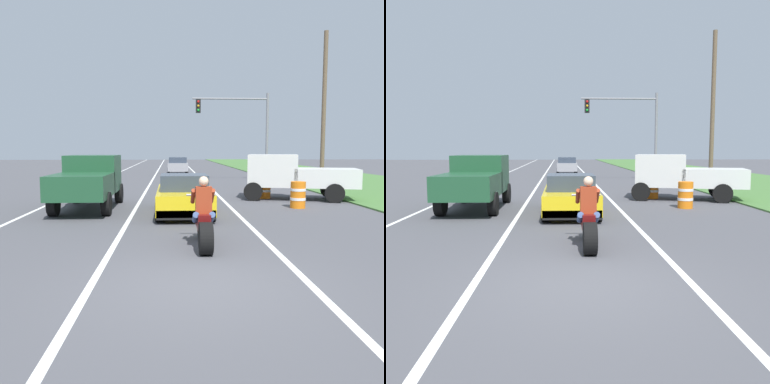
% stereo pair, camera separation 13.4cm
% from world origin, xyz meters
% --- Properties ---
extents(ground_plane, '(160.00, 160.00, 0.00)m').
position_xyz_m(ground_plane, '(0.00, 0.00, 0.00)').
color(ground_plane, '#4C4C51').
extents(lane_stripe_left_solid, '(0.14, 120.00, 0.01)m').
position_xyz_m(lane_stripe_left_solid, '(-5.40, 20.00, 0.00)').
color(lane_stripe_left_solid, white).
rests_on(lane_stripe_left_solid, ground).
extents(lane_stripe_right_solid, '(0.14, 120.00, 0.01)m').
position_xyz_m(lane_stripe_right_solid, '(1.80, 20.00, 0.00)').
color(lane_stripe_right_solid, white).
rests_on(lane_stripe_right_solid, ground).
extents(lane_stripe_centre_dashed, '(0.14, 120.00, 0.01)m').
position_xyz_m(lane_stripe_centre_dashed, '(-1.80, 20.00, 0.00)').
color(lane_stripe_centre_dashed, white).
rests_on(lane_stripe_centre_dashed, ground).
extents(grass_verge_right, '(10.00, 120.00, 0.06)m').
position_xyz_m(grass_verge_right, '(11.92, 20.00, 0.03)').
color(grass_verge_right, '#477538').
rests_on(grass_verge_right, ground).
extents(motorcycle_with_rider, '(0.70, 2.21, 1.62)m').
position_xyz_m(motorcycle_with_rider, '(0.25, 2.48, 0.59)').
color(motorcycle_with_rider, black).
rests_on(motorcycle_with_rider, ground).
extents(sports_car_yellow, '(1.84, 4.30, 1.37)m').
position_xyz_m(sports_car_yellow, '(-0.03, 7.34, 0.63)').
color(sports_car_yellow, yellow).
rests_on(sports_car_yellow, ground).
extents(pickup_truck_left_lane_dark_green, '(2.02, 4.80, 1.98)m').
position_xyz_m(pickup_truck_left_lane_dark_green, '(-3.50, 8.69, 1.11)').
color(pickup_truck_left_lane_dark_green, '#1E4C2D').
rests_on(pickup_truck_left_lane_dark_green, ground).
extents(pickup_truck_right_shoulder_white, '(5.14, 3.14, 1.98)m').
position_xyz_m(pickup_truck_right_shoulder_white, '(4.97, 11.17, 1.11)').
color(pickup_truck_right_shoulder_white, silver).
rests_on(pickup_truck_right_shoulder_white, ground).
extents(traffic_light_mast_near, '(5.21, 0.34, 6.00)m').
position_xyz_m(traffic_light_mast_near, '(4.48, 21.20, 4.04)').
color(traffic_light_mast_near, gray).
rests_on(traffic_light_mast_near, ground).
extents(utility_pole_roadside, '(0.24, 0.24, 8.73)m').
position_xyz_m(utility_pole_roadside, '(8.16, 16.31, 4.37)').
color(utility_pole_roadside, brown).
rests_on(utility_pole_roadside, ground).
extents(construction_barrel_nearest, '(0.58, 0.58, 1.00)m').
position_xyz_m(construction_barrel_nearest, '(4.32, 8.52, 0.50)').
color(construction_barrel_nearest, orange).
rests_on(construction_barrel_nearest, ground).
extents(construction_barrel_mid, '(0.58, 0.58, 1.00)m').
position_xyz_m(construction_barrel_mid, '(3.75, 11.59, 0.50)').
color(construction_barrel_mid, orange).
rests_on(construction_barrel_mid, ground).
extents(construction_barrel_far, '(0.58, 0.58, 1.00)m').
position_xyz_m(construction_barrel_far, '(4.24, 16.27, 0.50)').
color(construction_barrel_far, orange).
rests_on(construction_barrel_far, ground).
extents(distant_car_far_ahead, '(1.80, 4.00, 1.50)m').
position_xyz_m(distant_car_far_ahead, '(0.15, 30.17, 0.77)').
color(distant_car_far_ahead, '#99999E').
rests_on(distant_car_far_ahead, ground).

